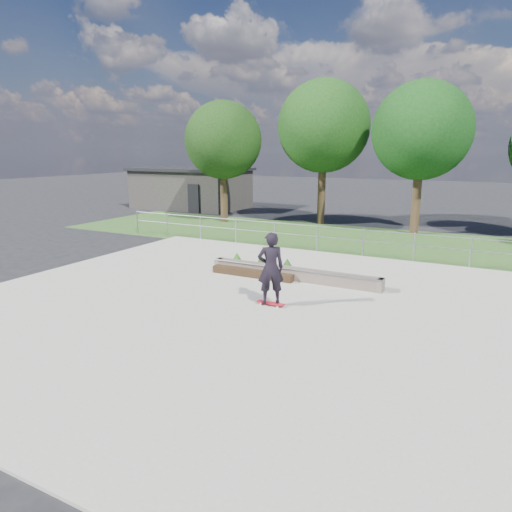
{
  "coord_description": "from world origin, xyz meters",
  "views": [
    {
      "loc": [
        6.57,
        -10.69,
        4.3
      ],
      "look_at": [
        0.2,
        1.5,
        1.1
      ],
      "focal_mm": 32.0,
      "sensor_mm": 36.0,
      "label": 1
    }
  ],
  "objects": [
    {
      "name": "grind_ledge",
      "position": [
        0.85,
        2.95,
        0.26
      ],
      "size": [
        6.0,
        0.44,
        0.43
      ],
      "color": "brown",
      "rests_on": "concrete_slab"
    },
    {
      "name": "ground",
      "position": [
        0.0,
        0.0,
        0.0
      ],
      "size": [
        120.0,
        120.0,
        0.0
      ],
      "primitive_type": "plane",
      "color": "black",
      "rests_on": "ground"
    },
    {
      "name": "concrete_slab",
      "position": [
        0.0,
        0.0,
        0.03
      ],
      "size": [
        15.0,
        15.0,
        0.06
      ],
      "primitive_type": "cube",
      "color": "gray",
      "rests_on": "ground"
    },
    {
      "name": "skateboarder",
      "position": [
        1.32,
        0.23,
        1.14
      ],
      "size": [
        0.87,
        0.8,
        2.09
      ],
      "color": "white",
      "rests_on": "concrete_slab"
    },
    {
      "name": "tree_mid_right",
      "position": [
        3.0,
        14.0,
        5.23
      ],
      "size": [
        4.9,
        4.9,
        7.7
      ],
      "color": "#352215",
      "rests_on": "ground"
    },
    {
      "name": "tree_far_left",
      "position": [
        -8.0,
        13.0,
        4.85
      ],
      "size": [
        4.55,
        4.55,
        7.15
      ],
      "color": "#302013",
      "rests_on": "ground"
    },
    {
      "name": "planter_bed",
      "position": [
        -0.52,
        3.09,
        0.24
      ],
      "size": [
        3.0,
        1.2,
        0.61
      ],
      "color": "black",
      "rests_on": "concrete_slab"
    },
    {
      "name": "grass_verge",
      "position": [
        0.0,
        11.0,
        0.01
      ],
      "size": [
        30.0,
        8.0,
        0.02
      ],
      "primitive_type": "cube",
      "color": "#294B1E",
      "rests_on": "ground"
    },
    {
      "name": "building",
      "position": [
        -14.0,
        18.0,
        1.51
      ],
      "size": [
        8.4,
        5.4,
        3.0
      ],
      "color": "#2B2926",
      "rests_on": "ground"
    },
    {
      "name": "tree_mid_left",
      "position": [
        -2.5,
        15.0,
        5.61
      ],
      "size": [
        5.25,
        5.25,
        8.25
      ],
      "color": "#352315",
      "rests_on": "ground"
    },
    {
      "name": "fence",
      "position": [
        0.0,
        7.5,
        0.77
      ],
      "size": [
        20.06,
        0.06,
        1.2
      ],
      "color": "gray",
      "rests_on": "ground"
    }
  ]
}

